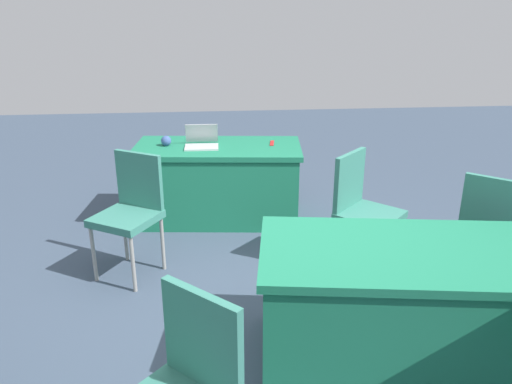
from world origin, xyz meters
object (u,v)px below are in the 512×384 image
at_px(table_mid_right, 396,306).
at_px(table_foreground, 218,182).
at_px(chair_aisle, 131,207).
at_px(chair_near_front, 493,227).
at_px(laptop_silver, 202,143).
at_px(chair_tucked_right, 362,205).
at_px(scissors_red, 272,143).
at_px(yarn_ball, 166,141).

bearing_deg(table_mid_right, table_foreground, -66.54).
bearing_deg(chair_aisle, chair_near_front, -162.01).
relative_size(chair_near_front, chair_aisle, 0.98).
bearing_deg(chair_aisle, laptop_silver, -87.77).
bearing_deg(chair_tucked_right, table_foreground, -92.65).
distance_m(table_mid_right, scissors_red, 2.41).
height_order(table_foreground, chair_tucked_right, chair_tucked_right).
height_order(table_mid_right, chair_tucked_right, chair_tucked_right).
bearing_deg(chair_near_front, table_foreground, -178.94).
bearing_deg(scissors_red, chair_aisle, -39.77).
distance_m(table_foreground, chair_near_front, 2.54).
height_order(table_foreground, chair_aisle, chair_aisle).
bearing_deg(yarn_ball, chair_near_front, 145.48).
height_order(laptop_silver, yarn_ball, laptop_silver).
bearing_deg(laptop_silver, chair_aisle, 62.77).
distance_m(chair_aisle, scissors_red, 1.66).
relative_size(chair_aisle, yarn_ball, 9.86).
bearing_deg(laptop_silver, table_foreground, -172.61).
xyz_separation_m(chair_near_front, laptop_silver, (2.10, -1.61, 0.25)).
bearing_deg(yarn_ball, scissors_red, 179.33).
height_order(chair_tucked_right, laptop_silver, chair_tucked_right).
bearing_deg(chair_tucked_right, yarn_ball, -83.34).
distance_m(table_foreground, table_mid_right, 2.51).
relative_size(chair_tucked_right, scissors_red, 5.41).
xyz_separation_m(chair_aisle, laptop_silver, (-0.55, -1.02, 0.23)).
xyz_separation_m(laptop_silver, scissors_red, (-0.69, -0.05, -0.04)).
bearing_deg(chair_near_front, chair_aisle, -151.51).
bearing_deg(table_foreground, chair_aisle, 55.94).
bearing_deg(chair_tucked_right, scissors_red, -110.81).
distance_m(yarn_ball, scissors_red, 1.04).
xyz_separation_m(chair_tucked_right, laptop_silver, (1.27, -1.16, 0.23)).
relative_size(chair_near_front, laptop_silver, 2.95).
height_order(chair_tucked_right, scissors_red, chair_tucked_right).
bearing_deg(chair_near_front, table_mid_right, -103.58).
height_order(chair_aisle, scissors_red, chair_aisle).
bearing_deg(scissors_red, table_mid_right, 20.42).
bearing_deg(laptop_silver, scissors_red, -174.52).
distance_m(chair_near_front, scissors_red, 2.19).
xyz_separation_m(table_mid_right, chair_aisle, (1.70, -1.26, 0.19)).
bearing_deg(chair_aisle, chair_tucked_right, -153.74).
bearing_deg(chair_tucked_right, chair_aisle, -50.32).
bearing_deg(yarn_ball, table_foreground, 174.39).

